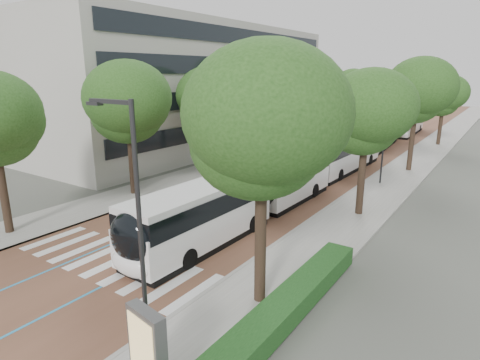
# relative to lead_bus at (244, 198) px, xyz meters

# --- Properties ---
(ground) EXTENTS (160.00, 160.00, 0.00)m
(ground) POSITION_rel_lead_bus_xyz_m (-2.52, -8.65, -1.63)
(ground) COLOR #51544C
(ground) RESTS_ON ground
(road) EXTENTS (11.00, 140.00, 0.02)m
(road) POSITION_rel_lead_bus_xyz_m (-2.52, 31.35, -1.62)
(road) COLOR brown
(road) RESTS_ON ground
(sidewalk_left) EXTENTS (4.00, 140.00, 0.12)m
(sidewalk_left) POSITION_rel_lead_bus_xyz_m (-10.02, 31.35, -1.57)
(sidewalk_left) COLOR gray
(sidewalk_left) RESTS_ON ground
(sidewalk_right) EXTENTS (4.00, 140.00, 0.12)m
(sidewalk_right) POSITION_rel_lead_bus_xyz_m (4.98, 31.35, -1.57)
(sidewalk_right) COLOR gray
(sidewalk_right) RESTS_ON ground
(kerb_left) EXTENTS (0.20, 140.00, 0.14)m
(kerb_left) POSITION_rel_lead_bus_xyz_m (-8.12, 31.35, -1.57)
(kerb_left) COLOR gray
(kerb_left) RESTS_ON ground
(kerb_right) EXTENTS (0.20, 140.00, 0.14)m
(kerb_right) POSITION_rel_lead_bus_xyz_m (3.08, 31.35, -1.57)
(kerb_right) COLOR gray
(kerb_right) RESTS_ON ground
(zebra_crossing) EXTENTS (10.55, 3.60, 0.01)m
(zebra_crossing) POSITION_rel_lead_bus_xyz_m (-2.32, -7.65, -1.60)
(zebra_crossing) COLOR silver
(zebra_crossing) RESTS_ON ground
(lane_line_left) EXTENTS (0.12, 126.00, 0.01)m
(lane_line_left) POSITION_rel_lead_bus_xyz_m (-4.12, 31.35, -1.60)
(lane_line_left) COLOR #2689BE
(lane_line_left) RESTS_ON road
(lane_line_right) EXTENTS (0.12, 126.00, 0.01)m
(lane_line_right) POSITION_rel_lead_bus_xyz_m (-0.92, 31.35, -1.60)
(lane_line_right) COLOR #2689BE
(lane_line_right) RESTS_ON road
(office_building) EXTENTS (18.11, 40.00, 14.00)m
(office_building) POSITION_rel_lead_bus_xyz_m (-21.99, 19.35, 5.37)
(office_building) COLOR #A3A097
(office_building) RESTS_ON ground
(hedge) EXTENTS (1.20, 14.00, 0.80)m
(hedge) POSITION_rel_lead_bus_xyz_m (6.58, -8.65, -1.11)
(hedge) COLOR #143A14
(hedge) RESTS_ON sidewalk_right
(streetlight_near) EXTENTS (1.82, 0.20, 8.00)m
(streetlight_near) POSITION_rel_lead_bus_xyz_m (4.10, -11.65, 3.19)
(streetlight_near) COLOR #29292C
(streetlight_near) RESTS_ON sidewalk_right
(streetlight_far) EXTENTS (1.82, 0.20, 8.00)m
(streetlight_far) POSITION_rel_lead_bus_xyz_m (4.10, 13.35, 3.19)
(streetlight_far) COLOR #29292C
(streetlight_far) RESTS_ON sidewalk_right
(lamp_post_left) EXTENTS (0.14, 0.14, 8.00)m
(lamp_post_left) POSITION_rel_lead_bus_xyz_m (-8.62, -0.65, 2.49)
(lamp_post_left) COLOR #29292C
(lamp_post_left) RESTS_ON sidewalk_left
(trees_left) EXTENTS (6.48, 60.51, 10.16)m
(trees_left) POSITION_rel_lead_bus_xyz_m (-10.02, 17.88, 4.91)
(trees_left) COLOR black
(trees_left) RESTS_ON ground
(trees_right) EXTENTS (5.98, 47.39, 9.48)m
(trees_right) POSITION_rel_lead_bus_xyz_m (5.18, 11.57, 4.90)
(trees_right) COLOR black
(trees_right) RESTS_ON ground
(lead_bus) EXTENTS (2.87, 18.44, 3.20)m
(lead_bus) POSITION_rel_lead_bus_xyz_m (0.00, 0.00, 0.00)
(lead_bus) COLOR black
(lead_bus) RESTS_ON ground
(bus_queued_0) EXTENTS (2.92, 12.47, 3.20)m
(bus_queued_0) POSITION_rel_lead_bus_xyz_m (0.14, 15.82, -0.00)
(bus_queued_0) COLOR white
(bus_queued_0) RESTS_ON ground
(bus_queued_1) EXTENTS (3.32, 12.53, 3.20)m
(bus_queued_1) POSITION_rel_lead_bus_xyz_m (-0.54, 29.24, -0.00)
(bus_queued_1) COLOR white
(bus_queued_1) RESTS_ON ground
(bus_queued_2) EXTENTS (2.92, 12.47, 3.20)m
(bus_queued_2) POSITION_rel_lead_bus_xyz_m (-0.13, 42.42, -0.00)
(bus_queued_2) COLOR white
(bus_queued_2) RESTS_ON ground
(ad_panel) EXTENTS (1.37, 0.61, 2.76)m
(ad_panel) POSITION_rel_lead_bus_xyz_m (5.34, -12.59, -0.06)
(ad_panel) COLOR #59595B
(ad_panel) RESTS_ON sidewalk_right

